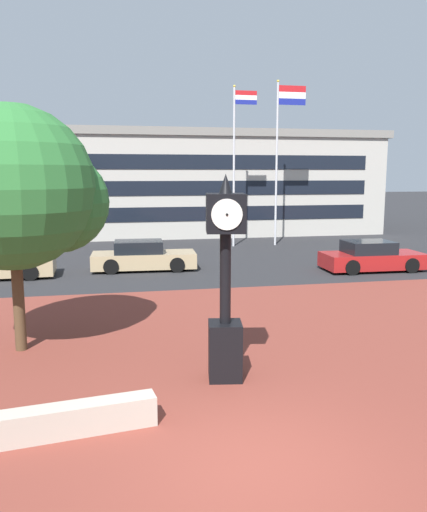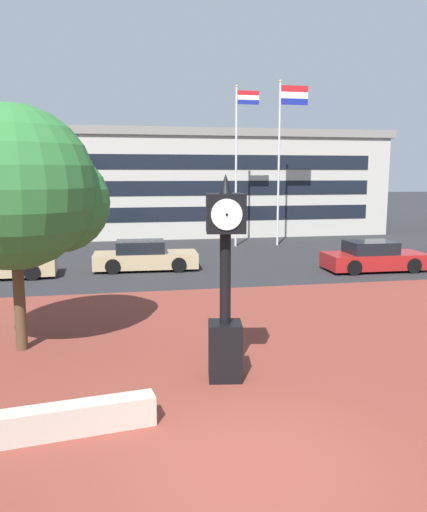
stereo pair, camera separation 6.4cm
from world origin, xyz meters
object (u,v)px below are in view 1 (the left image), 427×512
object	(u,v)px
car_street_mid	(371,257)
flagpole_primary	(236,157)
plaza_tree	(22,191)
flagpole_secondary	(280,148)
civic_building	(144,182)
street_clock	(225,285)
car_street_near	(143,257)

from	to	relation	value
car_street_mid	flagpole_primary	xyz separation A→B (m)	(-4.02, 8.40, 4.48)
plaza_tree	flagpole_secondary	xyz separation A→B (m)	(11.55, 16.00, 1.80)
car_street_mid	civic_building	distance (m)	21.42
car_street_mid	civic_building	xyz separation A→B (m)	(-8.44, 19.47, 2.92)
plaza_tree	flagpole_primary	world-z (taller)	flagpole_primary
car_street_mid	civic_building	world-z (taller)	civic_building
plaza_tree	flagpole_primary	distance (m)	18.38
street_clock	civic_building	world-z (taller)	civic_building
flagpole_secondary	flagpole_primary	bearing A→B (deg)	180.00
plaza_tree	car_street_near	xyz separation A→B (m)	(3.28, 9.63, -3.18)
plaza_tree	car_street_near	size ratio (longest dim) A/B	1.27
street_clock	plaza_tree	xyz separation A→B (m)	(-4.18, 2.75, 1.80)
civic_building	street_clock	bearing A→B (deg)	-90.66
street_clock	civic_building	bearing A→B (deg)	98.23
car_street_near	car_street_mid	distance (m)	9.90
street_clock	car_street_near	size ratio (longest dim) A/B	0.92
flagpole_secondary	plaza_tree	bearing A→B (deg)	-125.82
car_street_mid	car_street_near	bearing A→B (deg)	-100.62
flagpole_primary	civic_building	bearing A→B (deg)	111.77
street_clock	car_street_near	bearing A→B (deg)	103.07
car_street_mid	civic_building	bearing A→B (deg)	-155.35
street_clock	plaza_tree	distance (m)	5.32
street_clock	plaza_tree	size ratio (longest dim) A/B	0.73
car_street_near	car_street_mid	bearing A→B (deg)	80.80
plaza_tree	civic_building	distance (m)	27.45
plaza_tree	car_street_near	world-z (taller)	plaza_tree
plaza_tree	civic_building	world-z (taller)	civic_building
street_clock	car_street_mid	bearing A→B (deg)	58.58
street_clock	plaza_tree	bearing A→B (deg)	155.55
car_street_near	civic_building	size ratio (longest dim) A/B	0.14
car_street_near	street_clock	bearing A→B (deg)	6.81
street_clock	flagpole_primary	bearing A→B (deg)	84.64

